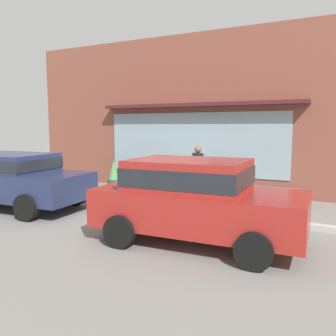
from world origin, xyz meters
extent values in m
plane|color=gray|center=(0.00, 0.00, 0.00)|extent=(60.00, 60.00, 0.00)
cube|color=#B2B2AD|center=(0.00, -0.20, 0.06)|extent=(14.00, 0.24, 0.12)
cube|color=brown|center=(0.00, 3.20, 2.74)|extent=(14.00, 0.36, 5.48)
cube|color=#8CA5B2|center=(-0.19, 3.00, 1.68)|extent=(6.66, 0.03, 2.19)
cube|color=#4C1E23|center=(0.00, 2.85, 3.03)|extent=(7.26, 0.56, 0.12)
cube|color=#605E59|center=(0.00, 2.98, 0.18)|extent=(7.06, 0.20, 0.36)
cylinder|color=gold|center=(0.74, 1.03, 0.03)|extent=(0.35, 0.35, 0.06)
cylinder|color=gold|center=(0.74, 1.03, 0.41)|extent=(0.23, 0.23, 0.70)
sphere|color=gold|center=(0.74, 1.03, 0.83)|extent=(0.26, 0.26, 0.26)
cylinder|color=gold|center=(0.59, 1.03, 0.44)|extent=(0.10, 0.09, 0.09)
cylinder|color=gold|center=(0.90, 1.03, 0.44)|extent=(0.10, 0.09, 0.09)
cylinder|color=gold|center=(0.74, 0.87, 0.44)|extent=(0.09, 0.10, 0.09)
cylinder|color=#475675|center=(0.58, 1.66, 0.42)|extent=(0.12, 0.12, 0.84)
cylinder|color=#475675|center=(0.44, 1.75, 0.42)|extent=(0.12, 0.12, 0.84)
cube|color=#232328|center=(0.51, 1.71, 1.15)|extent=(0.39, 0.35, 0.63)
sphere|color=brown|center=(0.51, 1.71, 1.58)|extent=(0.23, 0.23, 0.23)
cylinder|color=#232328|center=(0.69, 1.59, 1.16)|extent=(0.08, 0.08, 0.60)
cylinder|color=#232328|center=(0.33, 1.82, 1.16)|extent=(0.08, 0.08, 0.60)
cube|color=#472D1E|center=(0.76, 1.53, 0.89)|extent=(0.26, 0.21, 0.28)
cube|color=maroon|center=(2.03, -2.15, 0.69)|extent=(4.08, 1.89, 0.74)
cube|color=maroon|center=(1.83, -2.15, 1.33)|extent=(2.27, 1.70, 0.63)
cube|color=#1E2328|center=(1.83, -2.15, 1.33)|extent=(2.31, 1.72, 0.35)
cylinder|color=black|center=(3.25, -1.20, 0.32)|extent=(0.64, 0.20, 0.63)
cylinder|color=black|center=(3.31, -3.02, 0.32)|extent=(0.64, 0.20, 0.63)
cylinder|color=black|center=(0.75, -1.28, 0.32)|extent=(0.64, 0.20, 0.63)
cylinder|color=black|center=(0.81, -3.09, 0.32)|extent=(0.64, 0.20, 0.63)
cube|color=navy|center=(-3.65, -1.66, 0.69)|extent=(4.35, 2.01, 0.71)
cube|color=navy|center=(-3.86, -1.67, 1.27)|extent=(2.42, 1.78, 0.53)
cube|color=#1E2328|center=(-3.86, -1.67, 1.27)|extent=(2.47, 1.80, 0.29)
cylinder|color=black|center=(-2.37, -0.67, 0.33)|extent=(0.67, 0.21, 0.66)
cylinder|color=black|center=(-2.29, -2.53, 0.33)|extent=(0.67, 0.21, 0.66)
cylinder|color=black|center=(-5.01, -0.78, 0.33)|extent=(0.67, 0.21, 0.66)
cylinder|color=#4C4C51|center=(-1.79, 2.31, 0.11)|extent=(0.29, 0.29, 0.23)
sphere|color=#23562D|center=(-1.79, 2.31, 0.35)|extent=(0.35, 0.35, 0.35)
sphere|color=orange|center=(-1.88, 2.33, 0.45)|extent=(0.08, 0.08, 0.08)
cylinder|color=#33473D|center=(1.07, 2.25, 0.19)|extent=(0.39, 0.39, 0.38)
cone|color=#4C934C|center=(1.07, 2.25, 0.89)|extent=(0.35, 0.35, 1.01)
cylinder|color=#B7B2A3|center=(-0.75, 2.70, 0.15)|extent=(0.29, 0.29, 0.30)
sphere|color=#2D6B33|center=(-0.75, 2.70, 0.49)|extent=(0.45, 0.45, 0.45)
cylinder|color=#33473D|center=(-3.22, 2.48, 0.14)|extent=(0.48, 0.48, 0.28)
cone|color=#4C934C|center=(-3.22, 2.48, 0.65)|extent=(0.43, 0.43, 0.74)
camera|label=1|loc=(4.42, -8.36, 2.28)|focal=36.98mm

